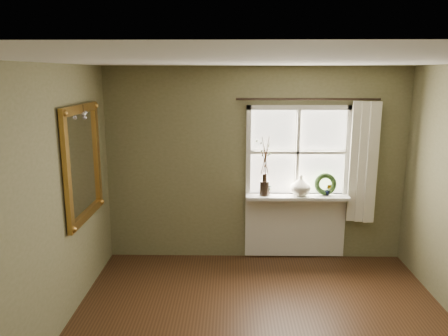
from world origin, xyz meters
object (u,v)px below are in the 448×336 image
Objects in this scene: gilt_mirror at (83,163)px; wreath at (325,186)px; dark_jug at (264,188)px; cream_vase at (301,185)px.

wreath is at bearing 18.03° from gilt_mirror.
dark_jug is at bearing 23.41° from gilt_mirror.
gilt_mirror is (-2.08, -0.90, 0.52)m from dark_jug.
wreath reaches higher than dark_jug.
gilt_mirror is at bearing -156.59° from dark_jug.
dark_jug is at bearing 180.00° from cream_vase.
wreath is 3.08m from gilt_mirror.
wreath is at bearing 6.84° from cream_vase.
wreath is (0.81, 0.04, 0.02)m from dark_jug.
gilt_mirror is (-2.55, -0.90, 0.48)m from cream_vase.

